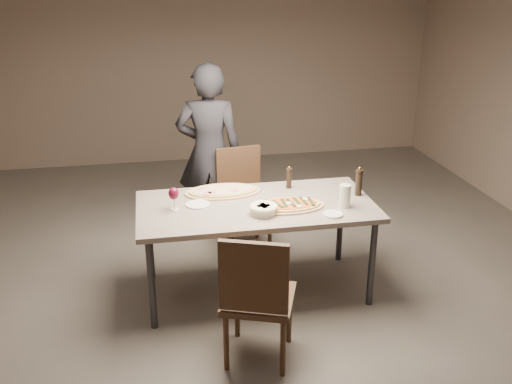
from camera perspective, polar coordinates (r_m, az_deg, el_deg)
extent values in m
plane|color=#5B564F|center=(4.68, 0.00, -9.72)|extent=(7.00, 7.00, 0.00)
plane|color=gray|center=(7.54, -5.16, 13.57)|extent=(6.00, 0.00, 6.00)
cube|color=gray|center=(4.35, 0.00, -1.47)|extent=(1.80, 0.90, 0.04)
cylinder|color=#333335|center=(4.12, -10.41, -9.07)|extent=(0.05, 0.05, 0.71)
cylinder|color=#333335|center=(4.41, 11.52, -6.99)|extent=(0.05, 0.05, 0.71)
cylinder|color=#333335|center=(4.78, -10.59, -4.61)|extent=(0.05, 0.05, 0.71)
cylinder|color=#333335|center=(5.03, 8.42, -3.09)|extent=(0.05, 0.05, 0.71)
ellipsoid|color=white|center=(4.28, 3.31, -1.06)|extent=(0.05, 0.05, 0.01)
ellipsoid|color=white|center=(4.23, 4.37, -1.36)|extent=(0.05, 0.05, 0.01)
ellipsoid|color=white|center=(4.36, 4.93, -0.65)|extent=(0.05, 0.05, 0.01)
cube|color=#203316|center=(4.24, 0.80, -1.27)|extent=(0.03, 0.16, 0.01)
cube|color=#203316|center=(4.27, 1.44, -1.12)|extent=(0.06, 0.16, 0.01)
cube|color=#203316|center=(4.25, 2.19, -1.21)|extent=(0.07, 0.16, 0.01)
cube|color=#203316|center=(4.28, 2.83, -1.09)|extent=(0.02, 0.16, 0.01)
cube|color=#203316|center=(4.28, 3.53, -1.09)|extent=(0.04, 0.16, 0.01)
cube|color=#203316|center=(4.31, 4.14, -0.94)|extent=(0.03, 0.16, 0.01)
cube|color=#203316|center=(4.32, 4.79, -0.88)|extent=(0.03, 0.16, 0.01)
cube|color=#203316|center=(4.32, 5.51, -0.92)|extent=(0.02, 0.16, 0.01)
cylinder|color=tan|center=(4.49, -4.40, -0.02)|extent=(0.07, 0.07, 0.00)
cylinder|color=tan|center=(4.57, -5.51, 0.31)|extent=(0.07, 0.07, 0.00)
cylinder|color=tan|center=(4.52, -2.17, 0.15)|extent=(0.07, 0.07, 0.00)
cylinder|color=tan|center=(4.47, -4.88, -0.14)|extent=(0.07, 0.07, 0.00)
cylinder|color=beige|center=(4.15, 0.76, -1.80)|extent=(0.18, 0.18, 0.07)
torus|color=beige|center=(4.14, 0.76, -1.49)|extent=(0.21, 0.21, 0.03)
cube|color=#9F7440|center=(4.15, 1.10, -1.59)|extent=(0.07, 0.06, 0.04)
cube|color=#9F7440|center=(4.17, 0.69, -1.48)|extent=(0.06, 0.07, 0.04)
cube|color=#9F7440|center=(4.14, 0.42, -1.64)|extent=(0.07, 0.06, 0.04)
cube|color=#9F7440|center=(4.13, 0.83, -1.74)|extent=(0.06, 0.07, 0.04)
cylinder|color=white|center=(4.18, 7.70, -2.23)|extent=(0.14, 0.14, 0.02)
cylinder|color=#9B9539|center=(4.18, 7.70, -2.18)|extent=(0.10, 0.10, 0.00)
cylinder|color=black|center=(4.65, 3.32, 1.29)|extent=(0.04, 0.04, 0.15)
cylinder|color=black|center=(4.62, 3.34, 2.28)|extent=(0.05, 0.05, 0.02)
sphere|color=gold|center=(4.61, 3.34, 2.49)|extent=(0.02, 0.02, 0.02)
cylinder|color=black|center=(4.56, 10.23, 0.81)|extent=(0.05, 0.05, 0.19)
cylinder|color=black|center=(4.52, 10.32, 2.06)|extent=(0.06, 0.06, 0.02)
sphere|color=gold|center=(4.51, 10.34, 2.33)|extent=(0.02, 0.02, 0.02)
cylinder|color=silver|center=(4.31, 8.88, -0.39)|extent=(0.08, 0.08, 0.18)
cylinder|color=silver|center=(4.29, -8.15, -1.72)|extent=(0.07, 0.07, 0.01)
cylinder|color=silver|center=(4.27, -8.18, -1.17)|extent=(0.01, 0.01, 0.08)
ellipsoid|color=#4C0A1F|center=(4.24, -8.24, -0.15)|extent=(0.08, 0.08, 0.10)
cylinder|color=white|center=(4.34, -5.83, -1.25)|extent=(0.18, 0.18, 0.01)
cube|color=#402A1B|center=(3.75, 0.29, -10.62)|extent=(0.57, 0.57, 0.04)
cylinder|color=#402A1B|center=(3.76, -3.00, -14.76)|extent=(0.04, 0.04, 0.41)
cylinder|color=#402A1B|center=(3.71, 2.70, -15.31)|extent=(0.04, 0.04, 0.41)
cylinder|color=#402A1B|center=(4.05, -1.90, -11.77)|extent=(0.04, 0.04, 0.41)
cylinder|color=#402A1B|center=(4.00, 3.34, -12.22)|extent=(0.04, 0.04, 0.41)
cube|color=#402A1B|center=(3.44, -0.24, -8.53)|extent=(0.41, 0.18, 0.46)
cube|color=#402A1B|center=(5.16, -1.12, -1.36)|extent=(0.49, 0.49, 0.04)
cylinder|color=#402A1B|center=(5.45, 0.12, -2.59)|extent=(0.04, 0.04, 0.40)
cylinder|color=#402A1B|center=(5.36, -3.49, -3.08)|extent=(0.04, 0.04, 0.40)
cylinder|color=#402A1B|center=(5.15, 1.39, -4.12)|extent=(0.04, 0.04, 0.40)
cylinder|color=#402A1B|center=(5.05, -2.42, -4.67)|extent=(0.04, 0.04, 0.40)
cube|color=#402A1B|center=(5.24, -1.79, 2.12)|extent=(0.42, 0.09, 0.45)
imported|color=black|center=(5.30, -4.70, 3.91)|extent=(0.67, 0.51, 1.67)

